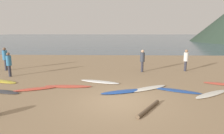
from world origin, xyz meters
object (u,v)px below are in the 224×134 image
surfboard_3 (68,86)px  person_2 (142,59)px  person_3 (9,62)px  person_0 (5,57)px  surfboard_0 (3,81)px  surfboard_7 (176,90)px  surfboard_8 (211,94)px  person_1 (186,58)px  surfboard_6 (148,88)px  driftwood_log (149,108)px  surfboard_5 (124,91)px  surfboard_1 (2,92)px  surfboard_4 (100,82)px  surfboard_2 (36,89)px  surfboard_9 (223,84)px

surfboard_3 → person_2: person_2 is taller
person_2 → person_3: size_ratio=1.02×
person_0 → surfboard_3: bearing=25.3°
surfboard_0 → surfboard_7: size_ratio=0.81×
surfboard_8 → person_3: (-12.11, 3.42, 0.94)m
person_1 → surfboard_6: bearing=144.5°
surfboard_7 → driftwood_log: driftwood_log is taller
surfboard_5 → surfboard_6: 1.41m
surfboard_8 → person_0: person_0 is taller
person_0 → driftwood_log: size_ratio=0.95×
surfboard_6 → surfboard_7: bearing=-40.9°
surfboard_0 → person_0: (-1.78, 3.42, 1.03)m
person_2 → surfboard_6: bearing=164.4°
surfboard_1 → surfboard_4: 5.28m
surfboard_5 → surfboard_6: bearing=4.2°
surfboard_2 → surfboard_4: bearing=2.3°
surfboard_0 → person_0: 3.99m
person_3 → surfboard_0: bearing=27.4°
surfboard_4 → person_0: (-7.75, 3.34, 1.02)m
surfboard_4 → surfboard_6: bearing=-6.8°
surfboard_0 → surfboard_9: bearing=20.4°
surfboard_5 → driftwood_log: size_ratio=1.32×
person_0 → surfboard_7: bearing=38.6°
surfboard_4 → person_1: 7.35m
surfboard_5 → surfboard_7: surfboard_5 is taller
surfboard_3 → surfboard_4: size_ratio=1.05×
surfboard_1 → surfboard_7: bearing=18.1°
person_1 → driftwood_log: size_ratio=0.88×
person_0 → surfboard_2: bearing=13.0°
surfboard_7 → surfboard_9: (3.13, 1.32, 0.00)m
surfboard_9 → person_1: person_1 is taller
surfboard_0 → surfboard_4: surfboard_4 is taller
surfboard_6 → driftwood_log: size_ratio=1.32×
surfboard_6 → surfboard_8: size_ratio=1.03×
person_0 → person_3: bearing=6.2°
surfboard_4 → surfboard_7: size_ratio=0.99×
surfboard_3 → driftwood_log: driftwood_log is taller
surfboard_1 → surfboard_8: surfboard_8 is taller
person_3 → person_1: bearing=113.3°
surfboard_3 → person_3: (-4.62, 2.31, 0.95)m
surfboard_1 → person_2: (7.83, 5.18, 0.96)m
surfboard_5 → driftwood_log: driftwood_log is taller
surfboard_5 → driftwood_log: bearing=-87.5°
surfboard_5 → surfboard_8: bearing=-22.9°
surfboard_3 → surfboard_5: 3.28m
surfboard_0 → surfboard_9: 13.28m
surfboard_8 → person_1: (0.57, 5.65, 0.95)m
surfboard_4 → person_2: person_2 is taller
person_2 → surfboard_8: bearing=-164.5°
surfboard_3 → person_2: bearing=41.2°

